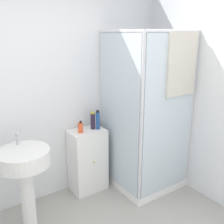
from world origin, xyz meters
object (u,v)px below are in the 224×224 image
(shampoo_bottle_tall_black, at_px, (93,121))
(shampoo_bottle_blue, at_px, (98,120))
(sink, at_px, (25,169))
(lotion_bottle_white, at_px, (81,125))
(soap_dispenser, at_px, (80,128))

(shampoo_bottle_tall_black, height_order, shampoo_bottle_blue, shampoo_bottle_blue)
(shampoo_bottle_blue, bearing_deg, sink, -164.80)
(shampoo_bottle_blue, xyz_separation_m, lotion_bottle_white, (-0.17, 0.11, -0.06))
(soap_dispenser, distance_m, lotion_bottle_white, 0.11)
(soap_dispenser, height_order, lotion_bottle_white, soap_dispenser)
(shampoo_bottle_blue, bearing_deg, lotion_bottle_white, 148.33)
(soap_dispenser, xyz_separation_m, shampoo_bottle_blue, (0.23, -0.01, 0.05))
(sink, height_order, lotion_bottle_white, sink)
(sink, distance_m, soap_dispenser, 0.83)
(soap_dispenser, relative_size, shampoo_bottle_tall_black, 0.69)
(sink, relative_size, soap_dispenser, 6.70)
(shampoo_bottle_tall_black, distance_m, lotion_bottle_white, 0.15)
(soap_dispenser, height_order, shampoo_bottle_tall_black, shampoo_bottle_tall_black)
(sink, xyz_separation_m, soap_dispenser, (0.76, 0.28, 0.18))
(sink, bearing_deg, shampoo_bottle_tall_black, 18.13)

